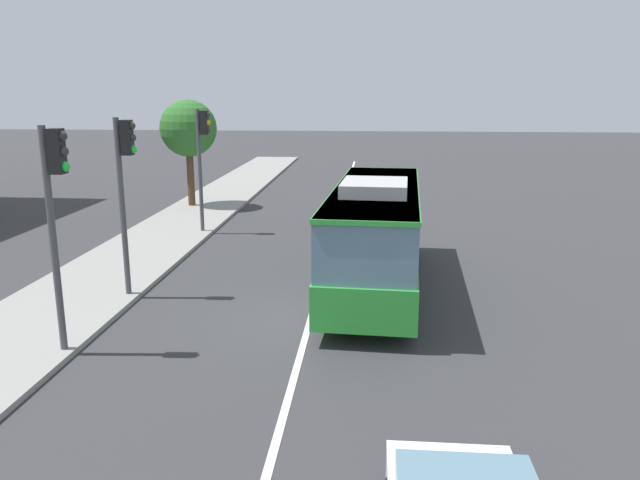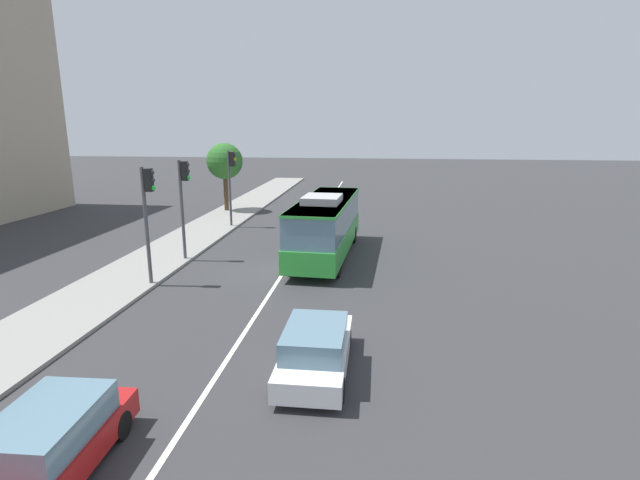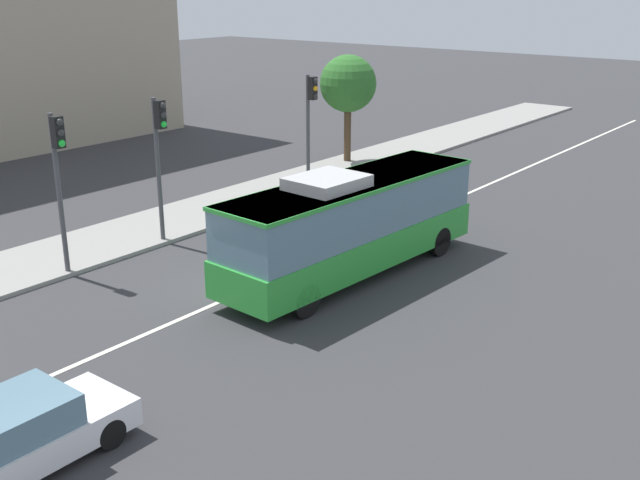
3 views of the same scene
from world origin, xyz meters
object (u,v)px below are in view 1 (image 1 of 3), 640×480
traffic_light_near_corner (202,149)px  street_tree_kerbside_left (188,129)px  traffic_light_mid_block (125,177)px  traffic_light_far_corner (56,202)px  transit_bus (376,230)px

traffic_light_near_corner → street_tree_kerbside_left: street_tree_kerbside_left is taller
traffic_light_mid_block → traffic_light_near_corner: bearing=89.0°
traffic_light_far_corner → traffic_light_mid_block: bearing=89.9°
transit_bus → traffic_light_far_corner: 9.14m
street_tree_kerbside_left → traffic_light_mid_block: bearing=-170.4°
transit_bus → traffic_light_far_corner: size_ratio=1.95×
transit_bus → traffic_light_far_corner: bearing=132.4°
transit_bus → traffic_light_near_corner: (6.76, 7.13, 1.75)m
transit_bus → traffic_light_near_corner: bearing=49.8°
traffic_light_near_corner → traffic_light_mid_block: bearing=-85.5°
traffic_light_near_corner → traffic_light_mid_block: same height
traffic_light_mid_block → street_tree_kerbside_left: 14.47m
transit_bus → street_tree_kerbside_left: bearing=40.1°
traffic_light_near_corner → traffic_light_mid_block: 8.40m
transit_bus → street_tree_kerbside_left: 15.91m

